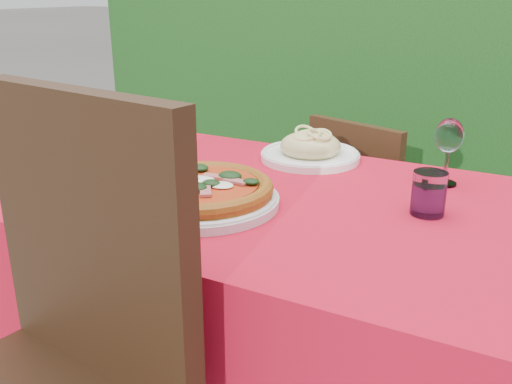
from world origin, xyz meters
The scene contains 10 objects.
hedge centered at (0.00, 1.55, 0.92)m, with size 3.20×0.55×1.78m.
dining_table centered at (0.00, 0.00, 0.60)m, with size 1.26×0.86×0.75m.
chair_near centered at (-0.09, -0.62, 0.61)m, with size 0.55×0.55×1.07m.
chair_far centered at (0.07, 0.68, 0.46)m, with size 0.46×0.46×0.81m.
pizza_plate centered at (-0.08, -0.14, 0.78)m, with size 0.41×0.41×0.07m.
pasta_plate centered at (0.00, 0.32, 0.78)m, with size 0.29×0.29×0.08m.
water_glass centered at (0.40, 0.05, 0.79)m, with size 0.07×0.07×0.10m.
wine_glass centered at (0.39, 0.28, 0.87)m, with size 0.07×0.07×0.17m.
fork centered at (-0.26, -0.01, 0.75)m, with size 0.02×0.18×0.00m, color silver.
steel_ramekin centered at (-0.51, 0.20, 0.76)m, with size 0.08×0.08×0.03m, color #B6B5BD.
Camera 1 is at (0.62, -1.16, 1.22)m, focal length 40.00 mm.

